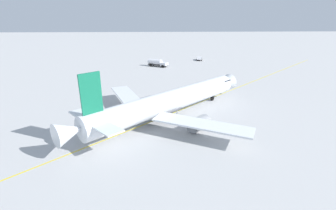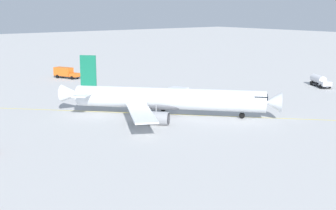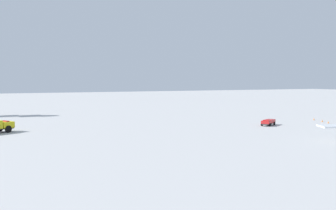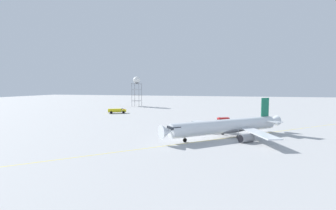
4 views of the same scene
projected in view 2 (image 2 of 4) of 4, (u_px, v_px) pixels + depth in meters
name	position (u px, v px, depth m)	size (l,w,h in m)	color
ground_plane	(182.00, 114.00, 90.59)	(600.00, 600.00, 0.00)	#B2B2B2
airliner_main	(166.00, 100.00, 89.05)	(34.17, 31.04, 11.24)	silver
catering_truck_truck	(65.00, 72.00, 136.36)	(8.50, 5.38, 3.10)	#232326
fuel_tanker_truck	(320.00, 81.00, 121.97)	(8.24, 6.15, 2.87)	#232326
taxiway_centreline	(141.00, 113.00, 91.42)	(145.17, 133.63, 0.01)	yellow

